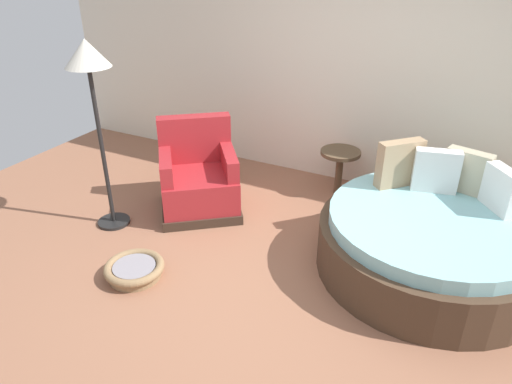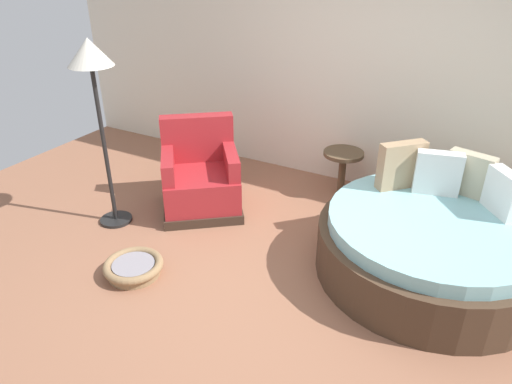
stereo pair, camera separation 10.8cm
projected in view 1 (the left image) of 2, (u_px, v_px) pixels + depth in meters
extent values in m
cube|color=#936047|center=(278.00, 279.00, 4.03)|extent=(8.00, 8.00, 0.02)
cube|color=silver|center=(366.00, 58.00, 5.03)|extent=(8.00, 0.12, 2.89)
cylinder|color=#473323|center=(430.00, 249.00, 4.05)|extent=(1.91, 1.91, 0.43)
cylinder|color=#8CC6CC|center=(436.00, 221.00, 3.92)|extent=(1.76, 1.76, 0.12)
cube|color=white|center=(502.00, 190.00, 3.90)|extent=(0.32, 0.36, 0.37)
cube|color=#BCB293|center=(467.00, 171.00, 4.18)|extent=(0.40, 0.21, 0.38)
cube|color=white|center=(436.00, 171.00, 4.19)|extent=(0.41, 0.21, 0.39)
cube|color=tan|center=(400.00, 163.00, 4.28)|extent=(0.38, 0.39, 0.43)
cube|color=#38281E|center=(200.00, 205.00, 5.04)|extent=(1.12, 1.12, 0.10)
cube|color=#A32328|center=(199.00, 187.00, 4.94)|extent=(1.07, 1.07, 0.34)
cube|color=#A32328|center=(195.00, 139.00, 5.01)|extent=(0.70, 0.59, 0.50)
cube|color=#A32328|center=(166.00, 165.00, 4.75)|extent=(0.52, 0.61, 0.22)
cube|color=#A32328|center=(229.00, 160.00, 4.86)|extent=(0.52, 0.61, 0.22)
cylinder|color=#8E704C|center=(135.00, 273.00, 4.04)|extent=(0.44, 0.44, 0.06)
torus|color=#8E704C|center=(134.00, 267.00, 4.01)|extent=(0.51, 0.51, 0.07)
cylinder|color=gray|center=(134.00, 268.00, 4.01)|extent=(0.36, 0.36, 0.05)
cylinder|color=brown|center=(339.00, 174.00, 5.29)|extent=(0.08, 0.08, 0.48)
cylinder|color=brown|center=(341.00, 153.00, 5.16)|extent=(0.44, 0.44, 0.04)
cylinder|color=black|center=(114.00, 222.00, 4.82)|extent=(0.32, 0.32, 0.03)
cylinder|color=black|center=(102.00, 150.00, 4.45)|extent=(0.04, 0.04, 1.55)
cone|color=beige|center=(86.00, 53.00, 4.03)|extent=(0.40, 0.40, 0.24)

